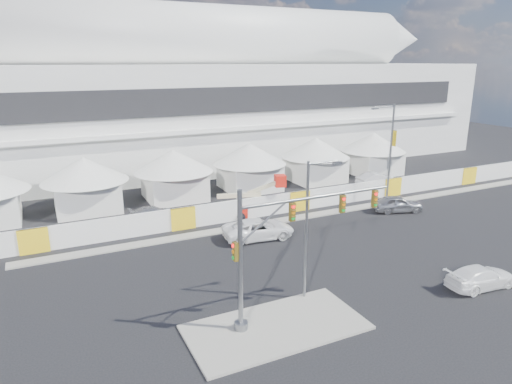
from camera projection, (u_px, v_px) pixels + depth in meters
name	position (u px, v px, depth m)	size (l,w,h in m)	color
ground	(333.00, 284.00, 30.69)	(160.00, 160.00, 0.00)	black
median_island	(276.00, 327.00, 25.57)	(10.00, 5.00, 0.15)	gray
far_curb	(418.00, 198.00, 49.86)	(80.00, 1.20, 0.12)	gray
stadium	(222.00, 96.00, 67.62)	(80.00, 24.80, 21.98)	silver
tent_row	(213.00, 166.00, 50.79)	(53.40, 8.40, 5.40)	silver
hoarding_fence	(299.00, 201.00, 45.47)	(70.00, 0.25, 2.00)	white
scaffold_tower	(433.00, 111.00, 79.43)	(4.40, 4.40, 12.00)	#595B60
sedan_silver	(397.00, 204.00, 45.15)	(4.85, 1.95, 1.65)	#9A9B9F
pickup_curb	(258.00, 229.00, 38.35)	(6.04, 2.79, 1.68)	white
pickup_near	(481.00, 277.00, 30.06)	(5.00, 2.03, 1.45)	white
lot_car_a	(375.00, 179.00, 54.79)	(4.76, 1.66, 1.57)	silver
lot_car_c	(153.00, 213.00, 42.98)	(4.38, 1.78, 1.27)	#9E9FA3
traffic_mast	(273.00, 249.00, 24.90)	(9.97, 0.78, 8.02)	slate
streetlight_median	(310.00, 221.00, 27.50)	(2.41, 0.24, 8.72)	slate
streetlight_curb	(389.00, 147.00, 46.25)	(3.06, 0.69, 10.34)	slate
boom_lift	(233.00, 207.00, 43.48)	(8.07, 2.71, 3.99)	red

